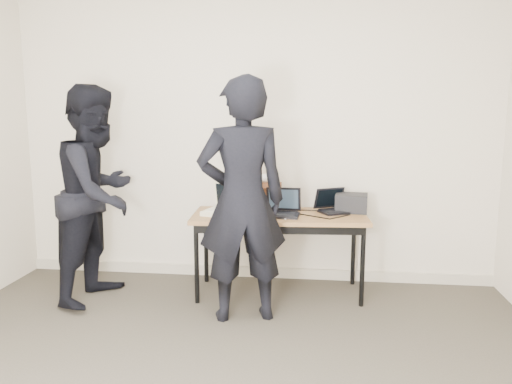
% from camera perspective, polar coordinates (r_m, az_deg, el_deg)
% --- Properties ---
extents(room, '(4.60, 4.60, 2.80)m').
position_cam_1_polar(room, '(2.50, -6.57, 3.04)').
color(room, '#403A30').
rests_on(room, ground).
extents(desk, '(1.54, 0.75, 0.72)m').
position_cam_1_polar(desk, '(4.36, 2.68, -3.34)').
color(desk, brown).
rests_on(desk, ground).
extents(laptop_beige, '(0.40, 0.39, 0.27)m').
position_cam_1_polar(laptop_beige, '(4.37, -3.46, -1.81)').
color(laptop_beige, beige).
rests_on(laptop_beige, desk).
extents(laptop_center, '(0.32, 0.31, 0.23)m').
position_cam_1_polar(laptop_center, '(4.31, 3.01, -1.97)').
color(laptop_center, black).
rests_on(laptop_center, desk).
extents(laptop_right, '(0.38, 0.37, 0.21)m').
position_cam_1_polar(laptop_right, '(4.49, 8.88, -1.66)').
color(laptop_right, black).
rests_on(laptop_right, desk).
extents(leather_satchel, '(0.36, 0.18, 0.25)m').
position_cam_1_polar(leather_satchel, '(4.56, 0.63, -0.36)').
color(leather_satchel, brown).
rests_on(leather_satchel, desk).
extents(tissue, '(0.14, 0.11, 0.08)m').
position_cam_1_polar(tissue, '(4.53, 1.01, 1.59)').
color(tissue, white).
rests_on(tissue, leather_satchel).
extents(equipment_box, '(0.30, 0.26, 0.16)m').
position_cam_1_polar(equipment_box, '(4.52, 10.85, -1.23)').
color(equipment_box, black).
rests_on(equipment_box, desk).
extents(power_brick, '(0.08, 0.06, 0.03)m').
position_cam_1_polar(power_brick, '(4.20, -0.49, -2.79)').
color(power_brick, black).
rests_on(power_brick, desk).
extents(cables, '(1.15, 0.41, 0.01)m').
position_cam_1_polar(cables, '(4.33, 3.25, -2.55)').
color(cables, black).
rests_on(cables, desk).
extents(person_typist, '(0.78, 0.62, 1.87)m').
position_cam_1_polar(person_typist, '(3.80, -1.60, -0.99)').
color(person_typist, black).
rests_on(person_typist, ground).
extents(person_observer, '(0.82, 0.99, 1.83)m').
position_cam_1_polar(person_observer, '(4.44, -17.59, -0.22)').
color(person_observer, black).
rests_on(person_observer, ground).
extents(baseboard, '(4.50, 0.03, 0.10)m').
position_cam_1_polar(baseboard, '(4.95, -0.31, -9.10)').
color(baseboard, '#BFB49E').
rests_on(baseboard, ground).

